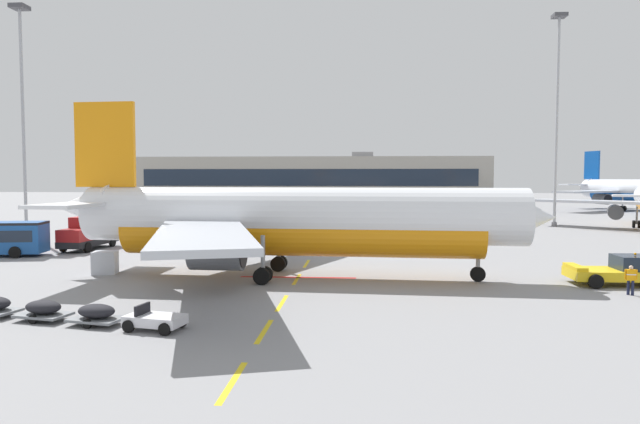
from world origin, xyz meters
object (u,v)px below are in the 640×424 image
at_px(airliner_far_center, 640,191).
at_px(ground_crew_worker, 631,278).
at_px(pushback_tug, 621,271).
at_px(airliner_foreground, 292,220).
at_px(fuel_service_truck, 90,232).
at_px(apron_light_mast_far, 557,98).
at_px(baggage_train, 70,312).
at_px(apron_light_mast_near, 22,95).
at_px(uld_cargo_container, 105,263).

height_order(airliner_far_center, ground_crew_worker, airliner_far_center).
bearing_deg(pushback_tug, airliner_far_center, 64.01).
bearing_deg(airliner_foreground, fuel_service_truck, 146.62).
height_order(airliner_foreground, apron_light_mast_far, apron_light_mast_far).
bearing_deg(fuel_service_truck, baggage_train, -65.51).
distance_m(fuel_service_truck, apron_light_mast_near, 24.23).
bearing_deg(baggage_train, apron_light_mast_near, 123.70).
height_order(baggage_train, ground_crew_worker, ground_crew_worker).
height_order(fuel_service_truck, apron_light_mast_far, apron_light_mast_far).
xyz_separation_m(pushback_tug, apron_light_mast_near, (-56.75, 27.86, 15.79)).
height_order(airliner_foreground, apron_light_mast_near, apron_light_mast_near).
bearing_deg(uld_cargo_container, apron_light_mast_far, 42.99).
height_order(ground_crew_worker, apron_light_mast_far, apron_light_mast_far).
bearing_deg(pushback_tug, uld_cargo_container, 177.13).
height_order(baggage_train, apron_light_mast_far, apron_light_mast_far).
bearing_deg(fuel_service_truck, airliner_foreground, -33.38).
xyz_separation_m(airliner_foreground, baggage_train, (-8.99, -12.88, -3.42)).
distance_m(uld_cargo_container, apron_light_mast_near, 37.58).
bearing_deg(pushback_tug, fuel_service_truck, 160.41).
relative_size(pushback_tug, fuel_service_truck, 0.84).
distance_m(baggage_train, apron_light_mast_near, 50.21).
relative_size(fuel_service_truck, uld_cargo_container, 3.78).
distance_m(pushback_tug, apron_light_mast_far, 48.33).
xyz_separation_m(airliner_far_center, fuel_service_truck, (-82.00, -65.62, -2.49)).
xyz_separation_m(airliner_far_center, baggage_train, (-69.76, -92.49, -3.60)).
height_order(airliner_foreground, ground_crew_worker, airliner_foreground).
height_order(airliner_foreground, uld_cargo_container, airliner_foreground).
bearing_deg(uld_cargo_container, ground_crew_worker, -8.36).
xyz_separation_m(uld_cargo_container, apron_light_mast_near, (-21.86, 26.11, 15.89)).
xyz_separation_m(baggage_train, ground_crew_worker, (29.48, 8.45, 0.47)).
bearing_deg(fuel_service_truck, apron_light_mast_far, 28.53).
xyz_separation_m(airliner_foreground, uld_cargo_container, (-13.51, 0.57, -3.15)).
distance_m(fuel_service_truck, apron_light_mast_far, 62.56).
bearing_deg(ground_crew_worker, baggage_train, -164.01).
bearing_deg(apron_light_mast_near, airliner_far_center, 28.84).
xyz_separation_m(baggage_train, apron_light_mast_far, (40.84, 55.73, 17.34)).
height_order(uld_cargo_container, apron_light_mast_near, apron_light_mast_near).
bearing_deg(baggage_train, uld_cargo_container, 108.58).
xyz_separation_m(ground_crew_worker, apron_light_mast_far, (11.36, 47.28, 16.87)).
relative_size(airliner_foreground, pushback_tug, 5.78).
xyz_separation_m(fuel_service_truck, ground_crew_worker, (41.72, -18.42, -0.64)).
distance_m(airliner_foreground, ground_crew_worker, 21.17).
relative_size(airliner_foreground, apron_light_mast_far, 1.19).
bearing_deg(airliner_foreground, baggage_train, -124.91).
xyz_separation_m(baggage_train, apron_light_mast_near, (-26.38, 39.55, 16.16)).
bearing_deg(pushback_tug, ground_crew_worker, -105.39).
xyz_separation_m(airliner_far_center, apron_light_mast_near, (-96.13, -52.93, 12.56)).
xyz_separation_m(airliner_far_center, apron_light_mast_far, (-28.92, -36.76, 13.74)).
distance_m(airliner_far_center, ground_crew_worker, 93.24).
distance_m(fuel_service_truck, uld_cargo_container, 15.51).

